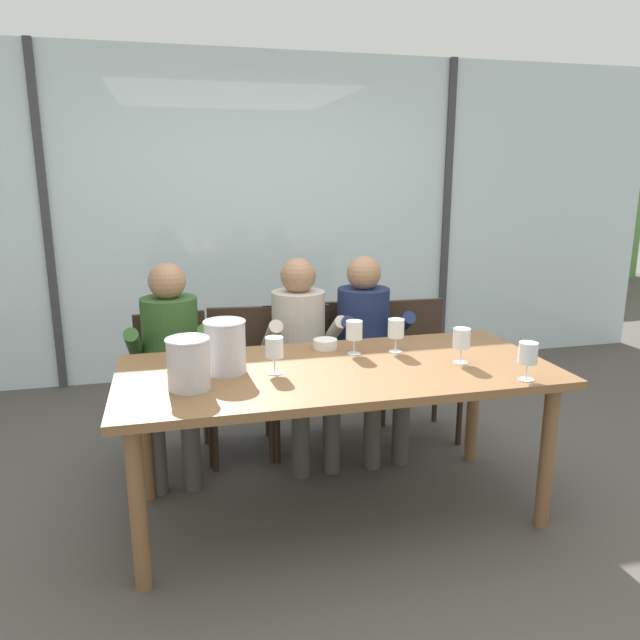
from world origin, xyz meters
name	(u,v)px	position (x,y,z in m)	size (l,w,h in m)	color
ground	(296,431)	(0.00, 1.00, 0.00)	(14.00, 14.00, 0.00)	#4C4742
window_glass_panel	(262,219)	(0.00, 2.33, 1.30)	(7.26, 0.03, 2.60)	silver
window_mullion_left	(47,223)	(-1.63, 2.31, 1.30)	(0.06, 0.06, 2.60)	#38383D
window_mullion_right	(446,216)	(1.63, 2.31, 1.30)	(0.06, 0.06, 2.60)	#38383D
hillside_vineyard	(218,213)	(0.00, 6.76, 1.08)	(13.26, 2.40, 2.15)	#568942
dining_table	(338,383)	(0.00, 0.00, 0.69)	(2.06, 0.92, 0.77)	brown
chair_near_curtain	(174,376)	(-0.77, 0.85, 0.50)	(0.47, 0.47, 0.86)	#332319
chair_left_of_center	(243,369)	(-0.35, 0.90, 0.50)	(0.49, 0.49, 0.86)	#332319
chair_center	(298,366)	(-0.01, 0.87, 0.50)	(0.48, 0.48, 0.86)	#332319
chair_right_of_center	(359,360)	(0.39, 0.89, 0.50)	(0.50, 0.50, 0.86)	#332319
chair_near_window_right	(416,358)	(0.77, 0.85, 0.50)	(0.45, 0.45, 0.86)	#332319
person_olive_shirt	(171,354)	(-0.77, 0.74, 0.67)	(0.47, 0.62, 1.18)	#2D5123
person_beige_jumper	(302,345)	(-0.02, 0.74, 0.67)	(0.47, 0.62, 1.18)	#B7AD9E
person_navy_polo	(367,341)	(0.39, 0.74, 0.67)	(0.48, 0.62, 1.18)	#192347
ice_bucket_primary	(225,346)	(-0.52, 0.06, 0.89)	(0.20, 0.20, 0.25)	#B7B7BC
ice_bucket_secondary	(188,363)	(-0.70, -0.12, 0.88)	(0.19, 0.19, 0.23)	#B7B7BC
tasting_bowl	(325,344)	(0.02, 0.32, 0.79)	(0.13, 0.13, 0.05)	silver
wine_glass_by_left_taster	(528,354)	(0.77, -0.38, 0.89)	(0.08, 0.08, 0.17)	silver
wine_glass_near_bucket	(462,340)	(0.60, -0.08, 0.88)	(0.08, 0.08, 0.17)	silver
wine_glass_center_pour	(396,330)	(0.36, 0.18, 0.88)	(0.08, 0.08, 0.17)	silver
wine_glass_by_right_taster	(274,349)	(-0.31, -0.02, 0.88)	(0.08, 0.08, 0.17)	silver
wine_glass_spare_empty	(354,332)	(0.14, 0.19, 0.88)	(0.08, 0.08, 0.17)	silver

